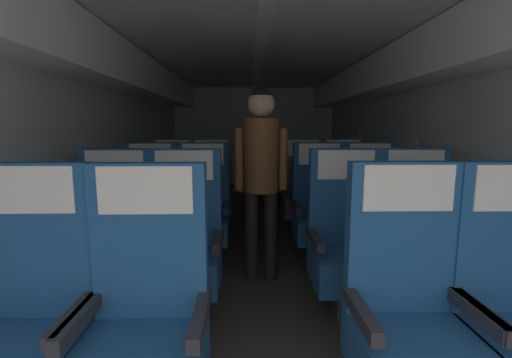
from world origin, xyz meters
The scene contains 18 objects.
ground centered at (0.00, 3.40, -0.01)m, with size 3.31×7.20×0.02m, color #3D3833.
fuselage_shell centered at (0.00, 3.63, 1.52)m, with size 3.19×6.85×2.09m.
seat_a_left_window centered at (-1.04, 1.30, 0.48)m, with size 0.52×0.46×1.14m.
seat_a_left_aisle centered at (-0.55, 1.28, 0.48)m, with size 0.52×0.46×1.14m.
seat_a_right_window centered at (0.56, 1.30, 0.48)m, with size 0.52×0.46×1.14m.
seat_b_left_window centered at (-1.03, 2.24, 0.48)m, with size 0.52×0.46×1.14m.
seat_b_left_aisle centered at (-0.56, 2.23, 0.48)m, with size 0.52×0.46×1.14m.
seat_b_right_aisle centered at (1.04, 2.24, 0.48)m, with size 0.52×0.46×1.14m.
seat_b_right_window centered at (0.55, 2.23, 0.48)m, with size 0.52×0.46×1.14m.
seat_c_left_window centered at (-1.04, 3.18, 0.48)m, with size 0.52×0.46×1.14m.
seat_c_left_aisle centered at (-0.55, 3.19, 0.48)m, with size 0.52×0.46×1.14m.
seat_c_right_aisle centered at (1.05, 3.17, 0.48)m, with size 0.52×0.46×1.14m.
seat_c_right_window centered at (0.56, 3.18, 0.48)m, with size 0.52×0.46×1.14m.
seat_d_left_window centered at (-1.04, 4.13, 0.48)m, with size 0.52×0.46×1.14m.
seat_d_left_aisle centered at (-0.56, 4.14, 0.48)m, with size 0.52×0.46×1.14m.
seat_d_right_aisle centered at (1.05, 4.12, 0.48)m, with size 0.52×0.46×1.14m.
seat_d_right_window centered at (0.54, 4.11, 0.48)m, with size 0.52×0.46×1.14m.
flight_attendant centered at (-0.01, 2.78, 0.99)m, with size 0.43×0.28×1.61m.
Camera 1 is at (-0.13, -0.06, 1.29)m, focal length 24.61 mm.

